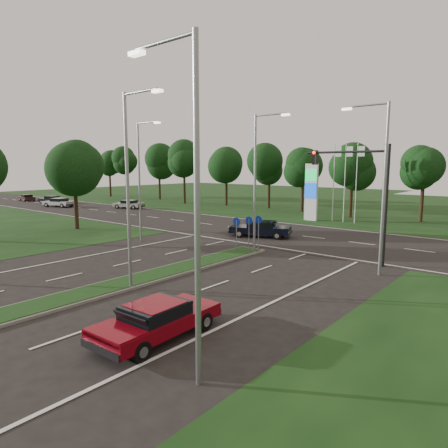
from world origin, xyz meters
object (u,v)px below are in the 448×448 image
Objects in this scene: far_car_b at (59,202)px; far_car_d at (27,198)px; red_sedan at (157,319)px; far_car_c at (52,199)px; navy_sedan at (261,228)px; far_car_a at (129,204)px.

far_car_b is 1.22× the size of far_car_d.
far_car_d is (-57.33, 21.25, -0.10)m from red_sedan.
far_car_c is 7.32m from far_car_d.
far_car_b is 1.10× the size of far_car_c.
red_sedan is 0.97× the size of far_car_b.
far_car_b is (-43.95, 19.76, 0.01)m from red_sedan.
red_sedan is 0.89× the size of navy_sedan.
far_car_b reaches higher than red_sedan.
navy_sedan is 35.63m from far_car_b.
navy_sedan reaches higher than far_car_d.
red_sedan is at bearing -177.66° from navy_sedan.
navy_sedan is 1.09× the size of far_car_b.
far_car_c is at bearing 80.93° from far_car_a.
navy_sedan is at bearing -110.03° from far_car_b.
far_car_a is 1.01× the size of far_car_c.
red_sedan is at bearing -102.40° from far_car_d.
navy_sedan reaches higher than far_car_b.
navy_sedan reaches higher than far_car_c.
far_car_d is (-48.97, 3.03, -0.13)m from navy_sedan.
red_sedan is 42.56m from far_car_a.
far_car_d is at bearing 66.07° from far_car_b.
far_car_a is 10.59m from far_car_b.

